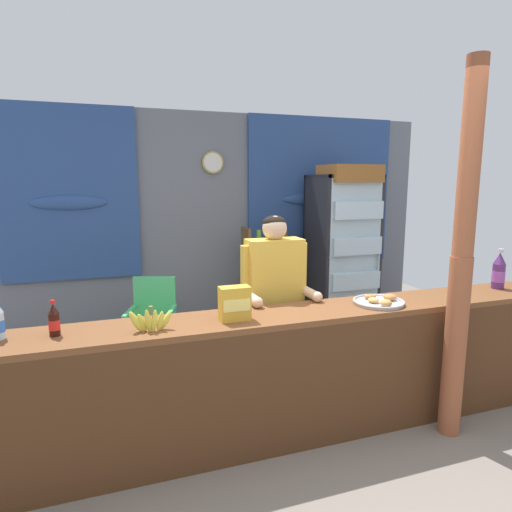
# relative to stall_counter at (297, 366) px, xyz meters

# --- Properties ---
(ground_plane) EXTENTS (7.60, 7.60, 0.00)m
(ground_plane) POSITION_rel_stall_counter_xyz_m (-0.01, 0.88, -0.56)
(ground_plane) COLOR slate
(back_wall_curtained) EXTENTS (5.67, 0.22, 2.60)m
(back_wall_curtained) POSITION_rel_stall_counter_xyz_m (0.02, 2.62, 0.79)
(back_wall_curtained) COLOR slate
(back_wall_curtained) RESTS_ON ground
(stall_counter) EXTENTS (4.51, 0.46, 0.91)m
(stall_counter) POSITION_rel_stall_counter_xyz_m (0.00, 0.00, 0.00)
(stall_counter) COLOR brown
(stall_counter) RESTS_ON ground
(timber_post) EXTENTS (0.17, 0.15, 2.58)m
(timber_post) POSITION_rel_stall_counter_xyz_m (1.10, -0.25, 0.68)
(timber_post) COLOR #995133
(timber_post) RESTS_ON ground
(drink_fridge) EXTENTS (0.74, 0.69, 1.99)m
(drink_fridge) POSITION_rel_stall_counter_xyz_m (1.51, 2.01, 0.53)
(drink_fridge) COLOR #232328
(drink_fridge) RESTS_ON ground
(bottle_shelf_rack) EXTENTS (0.48, 0.28, 1.27)m
(bottle_shelf_rack) POSITION_rel_stall_counter_xyz_m (0.57, 2.25, 0.10)
(bottle_shelf_rack) COLOR brown
(bottle_shelf_rack) RESTS_ON ground
(plastic_lawn_chair) EXTENTS (0.56, 0.56, 0.86)m
(plastic_lawn_chair) POSITION_rel_stall_counter_xyz_m (-0.80, 1.68, -0.07)
(plastic_lawn_chair) COLOR #4CC675
(plastic_lawn_chair) RESTS_ON ground
(shopkeeper) EXTENTS (0.55, 0.42, 1.54)m
(shopkeeper) POSITION_rel_stall_counter_xyz_m (0.05, 0.55, 0.41)
(shopkeeper) COLOR #28282D
(shopkeeper) RESTS_ON ground
(soda_bottle_grape_soda) EXTENTS (0.10, 0.10, 0.34)m
(soda_bottle_grape_soda) POSITION_rel_stall_counter_xyz_m (1.91, 0.17, 0.49)
(soda_bottle_grape_soda) COLOR #56286B
(soda_bottle_grape_soda) RESTS_ON stall_counter
(soda_bottle_cola) EXTENTS (0.06, 0.06, 0.21)m
(soda_bottle_cola) POSITION_rel_stall_counter_xyz_m (-1.49, 0.13, 0.44)
(soda_bottle_cola) COLOR black
(soda_bottle_cola) RESTS_ON stall_counter
(snack_box_choco_powder) EXTENTS (0.20, 0.11, 0.22)m
(snack_box_choco_powder) POSITION_rel_stall_counter_xyz_m (-0.42, 0.07, 0.46)
(snack_box_choco_powder) COLOR gold
(snack_box_choco_powder) RESTS_ON stall_counter
(pastry_tray) EXTENTS (0.37, 0.37, 0.07)m
(pastry_tray) POSITION_rel_stall_counter_xyz_m (0.69, 0.08, 0.37)
(pastry_tray) COLOR #BCBCC1
(pastry_tray) RESTS_ON stall_counter
(banana_bunch) EXTENTS (0.28, 0.06, 0.16)m
(banana_bunch) POSITION_rel_stall_counter_xyz_m (-0.96, 0.03, 0.41)
(banana_bunch) COLOR #DBCC42
(banana_bunch) RESTS_ON stall_counter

